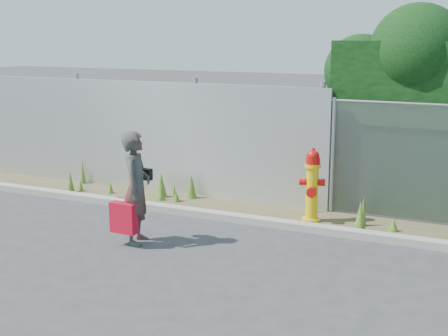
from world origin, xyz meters
name	(u,v)px	position (x,y,z in m)	size (l,w,h in m)	color
ground	(202,257)	(0.00, 0.00, 0.00)	(80.00, 80.00, 0.00)	#353538
curb	(250,220)	(0.00, 1.80, 0.06)	(16.00, 0.22, 0.12)	gray
weed_strip	(276,208)	(0.21, 2.49, 0.11)	(16.00, 1.29, 0.52)	#4C432B
corrugated_fence	(126,135)	(-3.25, 3.01, 1.10)	(8.50, 0.21, 2.30)	silver
fire_hydrant	(312,187)	(0.91, 2.29, 0.62)	(0.43, 0.38, 1.27)	#E1BD0B
woman	(137,188)	(-1.17, 0.17, 0.86)	(0.63, 0.41, 1.71)	#0E584C
red_tote_bag	(124,218)	(-1.27, -0.05, 0.44)	(0.42, 0.15, 0.55)	red
black_shoulder_bag	(145,174)	(-1.17, 0.40, 1.02)	(0.23, 0.10, 0.18)	black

